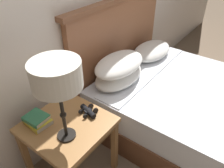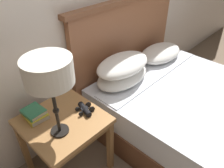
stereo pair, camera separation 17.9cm
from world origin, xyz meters
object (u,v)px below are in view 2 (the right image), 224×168
(book_on_nightstand, at_px, (35,115))
(book_stacked_on_top, at_px, (33,112))
(binoculars_pair, at_px, (85,109))
(bed, at_px, (183,107))
(nightstand, at_px, (64,127))
(table_lamp, at_px, (49,73))

(book_on_nightstand, height_order, book_stacked_on_top, book_stacked_on_top)
(binoculars_pair, bearing_deg, bed, -24.30)
(binoculars_pair, bearing_deg, book_on_nightstand, 142.97)
(nightstand, relative_size, table_lamp, 1.03)
(table_lamp, bearing_deg, bed, -18.00)
(nightstand, bearing_deg, binoculars_pair, -16.97)
(book_on_nightstand, bearing_deg, bed, -27.79)
(table_lamp, bearing_deg, book_stacked_on_top, 99.70)
(nightstand, xyz_separation_m, table_lamp, (-0.08, -0.09, 0.57))
(table_lamp, bearing_deg, nightstand, 46.11)
(nightstand, relative_size, book_on_nightstand, 3.07)
(book_on_nightstand, height_order, binoculars_pair, binoculars_pair)
(nightstand, distance_m, binoculars_pair, 0.21)
(nightstand, distance_m, table_lamp, 0.58)
(bed, height_order, book_stacked_on_top, bed)
(bed, xyz_separation_m, table_lamp, (-1.18, 0.38, 0.77))
(bed, height_order, book_on_nightstand, bed)
(binoculars_pair, bearing_deg, table_lamp, -173.23)
(book_stacked_on_top, bearing_deg, book_on_nightstand, -49.26)
(bed, xyz_separation_m, binoculars_pair, (-0.92, 0.41, 0.31))
(book_on_nightstand, bearing_deg, nightstand, -54.51)
(bed, bearing_deg, binoculars_pair, 155.70)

